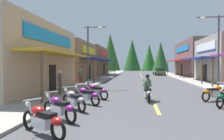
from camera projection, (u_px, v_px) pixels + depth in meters
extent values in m
cube|color=#424244|center=(144.00, 81.00, 25.65)|extent=(9.65, 79.47, 0.10)
cube|color=gray|center=(98.00, 80.00, 26.41)|extent=(2.60, 79.47, 0.12)
cube|color=#9E9991|center=(192.00, 81.00, 24.89)|extent=(2.60, 79.47, 0.12)
cube|color=#E0C64C|center=(156.00, 108.00, 9.27)|extent=(0.16, 2.40, 0.01)
cube|color=#E0C64C|center=(149.00, 93.00, 14.44)|extent=(0.16, 2.40, 0.01)
cube|color=#E0C64C|center=(145.00, 84.00, 20.72)|extent=(0.16, 2.40, 0.01)
cube|color=#E0C64C|center=(143.00, 80.00, 27.29)|extent=(0.16, 2.40, 0.01)
cube|color=#E0C64C|center=(142.00, 77.00, 33.10)|extent=(0.16, 2.40, 0.01)
cube|color=#E0C64C|center=(141.00, 75.00, 38.71)|extent=(0.16, 2.40, 0.01)
cube|color=#E0C64C|center=(141.00, 74.00, 43.81)|extent=(0.16, 2.40, 0.01)
cube|color=#E0C64C|center=(140.00, 73.00, 48.99)|extent=(0.16, 2.40, 0.01)
cube|color=#E0C64C|center=(140.00, 72.00, 55.04)|extent=(0.16, 2.40, 0.01)
cube|color=tan|center=(12.00, 58.00, 15.40)|extent=(6.75, 11.16, 5.31)
cube|color=gold|center=(63.00, 54.00, 14.86)|extent=(1.80, 10.04, 0.16)
cylinder|color=brown|center=(42.00, 78.00, 10.03)|extent=(0.14, 0.14, 2.82)
cylinder|color=brown|center=(88.00, 72.00, 19.59)|extent=(0.14, 0.14, 2.82)
cube|color=#197FCC|center=(53.00, 38.00, 14.93)|extent=(0.10, 7.81, 0.90)
cube|color=black|center=(53.00, 78.00, 15.02)|extent=(0.08, 1.10, 2.10)
cube|color=olive|center=(62.00, 61.00, 27.19)|extent=(7.65, 10.13, 5.16)
cube|color=navy|center=(96.00, 59.00, 26.59)|extent=(1.80, 9.11, 0.16)
cylinder|color=brown|center=(94.00, 71.00, 22.23)|extent=(0.14, 0.14, 2.82)
cylinder|color=brown|center=(106.00, 69.00, 30.87)|extent=(0.14, 0.14, 2.82)
cube|color=yellow|center=(90.00, 51.00, 26.67)|extent=(0.10, 7.09, 0.90)
cube|color=black|center=(89.00, 72.00, 26.75)|extent=(0.08, 1.10, 2.10)
cube|color=brown|center=(88.00, 61.00, 39.20)|extent=(6.62, 12.25, 5.57)
cube|color=navy|center=(108.00, 61.00, 38.68)|extent=(1.80, 11.02, 0.16)
cylinder|color=brown|center=(108.00, 69.00, 33.36)|extent=(0.14, 0.14, 2.82)
cylinder|color=brown|center=(115.00, 68.00, 43.90)|extent=(0.14, 0.14, 2.82)
cube|color=red|center=(104.00, 53.00, 38.74)|extent=(0.10, 8.57, 0.90)
cube|color=black|center=(104.00, 70.00, 38.83)|extent=(0.08, 1.10, 2.10)
cylinder|color=brown|center=(213.00, 72.00, 17.35)|extent=(0.14, 0.14, 2.82)
cube|color=navy|center=(198.00, 58.00, 23.91)|extent=(1.80, 8.16, 0.16)
cylinder|color=brown|center=(202.00, 71.00, 20.19)|extent=(0.14, 0.14, 2.82)
cylinder|color=brown|center=(184.00, 70.00, 27.89)|extent=(0.14, 0.14, 2.82)
cube|color=white|center=(205.00, 47.00, 23.77)|extent=(0.10, 6.35, 0.90)
cube|color=black|center=(205.00, 73.00, 23.85)|extent=(0.08, 1.10, 2.10)
cube|color=brown|center=(202.00, 59.00, 35.51)|extent=(7.17, 13.98, 6.40)
cube|color=#B72D28|center=(177.00, 60.00, 36.08)|extent=(1.80, 12.58, 0.16)
cylinder|color=brown|center=(180.00, 69.00, 30.17)|extent=(0.14, 0.14, 2.82)
cylinder|color=brown|center=(168.00, 68.00, 42.25)|extent=(0.14, 0.14, 2.82)
cube|color=#197FCC|center=(182.00, 49.00, 35.92)|extent=(0.10, 9.79, 0.90)
cube|color=black|center=(182.00, 70.00, 36.02)|extent=(0.08, 1.10, 2.10)
cylinder|color=#474C51|center=(88.00, 57.00, 17.20)|extent=(0.14, 0.14, 5.52)
cylinder|color=#474C51|center=(95.00, 27.00, 17.05)|extent=(2.05, 0.10, 0.10)
ellipsoid|color=silver|center=(101.00, 28.00, 16.99)|extent=(0.50, 0.30, 0.24)
cylinder|color=#474C51|center=(218.00, 54.00, 14.74)|extent=(0.14, 0.14, 5.83)
cylinder|color=#474C51|center=(210.00, 17.00, 14.74)|extent=(2.05, 0.10, 0.10)
ellipsoid|color=silver|center=(203.00, 19.00, 14.81)|extent=(0.50, 0.30, 0.24)
torus|color=black|center=(220.00, 102.00, 9.31)|extent=(0.57, 0.46, 0.64)
ellipsoid|color=#0C5933|center=(221.00, 97.00, 9.33)|extent=(0.50, 0.46, 0.24)
torus|color=black|center=(224.00, 95.00, 11.57)|extent=(0.60, 0.41, 0.64)
torus|color=black|center=(206.00, 96.00, 10.97)|extent=(0.60, 0.41, 0.64)
cube|color=silver|center=(215.00, 94.00, 11.27)|extent=(0.75, 0.60, 0.32)
ellipsoid|color=#BF660C|center=(218.00, 88.00, 11.34)|extent=(0.64, 0.56, 0.28)
cube|color=black|center=(212.00, 89.00, 11.16)|extent=(0.66, 0.55, 0.12)
ellipsoid|color=#BF660C|center=(207.00, 92.00, 10.99)|extent=(0.50, 0.43, 0.24)
cylinder|color=silver|center=(223.00, 89.00, 11.51)|extent=(0.35, 0.24, 0.71)
cylinder|color=silver|center=(221.00, 83.00, 11.45)|extent=(0.34, 0.54, 0.04)
torus|color=black|center=(29.00, 120.00, 6.18)|extent=(0.60, 0.41, 0.64)
torus|color=black|center=(58.00, 130.00, 5.26)|extent=(0.60, 0.41, 0.64)
cube|color=silver|center=(42.00, 122.00, 5.72)|extent=(0.75, 0.60, 0.32)
ellipsoid|color=#A51414|center=(38.00, 110.00, 5.83)|extent=(0.64, 0.56, 0.28)
cube|color=black|center=(47.00, 114.00, 5.56)|extent=(0.66, 0.55, 0.12)
ellipsoid|color=#A51414|center=(57.00, 121.00, 5.29)|extent=(0.50, 0.43, 0.24)
cylinder|color=silver|center=(31.00, 111.00, 6.09)|extent=(0.35, 0.24, 0.71)
cylinder|color=silver|center=(33.00, 99.00, 6.01)|extent=(0.34, 0.54, 0.04)
sphere|color=white|center=(28.00, 104.00, 6.18)|extent=(0.16, 0.16, 0.16)
torus|color=black|center=(48.00, 109.00, 7.85)|extent=(0.58, 0.45, 0.64)
torus|color=black|center=(71.00, 115.00, 6.85)|extent=(0.58, 0.45, 0.64)
cube|color=silver|center=(59.00, 109.00, 7.35)|extent=(0.73, 0.63, 0.32)
ellipsoid|color=#721972|center=(56.00, 100.00, 7.47)|extent=(0.64, 0.58, 0.28)
cube|color=black|center=(62.00, 103.00, 7.17)|extent=(0.65, 0.57, 0.12)
ellipsoid|color=#721972|center=(70.00, 108.00, 6.88)|extent=(0.50, 0.45, 0.24)
cylinder|color=silver|center=(50.00, 101.00, 7.75)|extent=(0.34, 0.26, 0.71)
cylinder|color=silver|center=(51.00, 92.00, 7.66)|extent=(0.37, 0.52, 0.04)
sphere|color=white|center=(48.00, 95.00, 7.85)|extent=(0.16, 0.16, 0.16)
torus|color=black|center=(66.00, 101.00, 9.61)|extent=(0.53, 0.51, 0.64)
torus|color=black|center=(82.00, 105.00, 8.45)|extent=(0.53, 0.51, 0.64)
cube|color=silver|center=(73.00, 101.00, 9.03)|extent=(0.70, 0.69, 0.32)
ellipsoid|color=#99999E|center=(71.00, 94.00, 9.17)|extent=(0.63, 0.62, 0.28)
cube|color=black|center=(76.00, 96.00, 8.83)|extent=(0.63, 0.62, 0.12)
ellipsoid|color=#99999E|center=(81.00, 100.00, 8.48)|extent=(0.48, 0.48, 0.24)
cylinder|color=silver|center=(67.00, 94.00, 9.50)|extent=(0.31, 0.30, 0.71)
cylinder|color=silver|center=(68.00, 87.00, 9.40)|extent=(0.44, 0.46, 0.04)
sphere|color=white|center=(66.00, 90.00, 9.62)|extent=(0.16, 0.16, 0.16)
torus|color=black|center=(77.00, 97.00, 10.80)|extent=(0.59, 0.44, 0.64)
torus|color=black|center=(95.00, 100.00, 9.82)|extent=(0.59, 0.44, 0.64)
cube|color=silver|center=(85.00, 97.00, 10.31)|extent=(0.74, 0.62, 0.32)
ellipsoid|color=#721972|center=(83.00, 90.00, 10.43)|extent=(0.64, 0.58, 0.28)
cube|color=black|center=(89.00, 92.00, 10.13)|extent=(0.65, 0.57, 0.12)
ellipsoid|color=#721972|center=(95.00, 95.00, 9.84)|extent=(0.50, 0.44, 0.24)
cylinder|color=silver|center=(78.00, 91.00, 10.71)|extent=(0.34, 0.26, 0.71)
cylinder|color=silver|center=(79.00, 84.00, 10.62)|extent=(0.37, 0.52, 0.04)
sphere|color=white|center=(76.00, 87.00, 10.80)|extent=(0.16, 0.16, 0.16)
torus|color=black|center=(87.00, 92.00, 12.42)|extent=(0.59, 0.43, 0.64)
torus|color=black|center=(104.00, 95.00, 11.47)|extent=(0.59, 0.43, 0.64)
cube|color=silver|center=(95.00, 92.00, 11.94)|extent=(0.74, 0.61, 0.32)
ellipsoid|color=#721972|center=(93.00, 87.00, 12.06)|extent=(0.64, 0.57, 0.28)
cube|color=black|center=(98.00, 88.00, 11.78)|extent=(0.66, 0.56, 0.12)
ellipsoid|color=#721972|center=(103.00, 91.00, 11.49)|extent=(0.50, 0.44, 0.24)
cylinder|color=silver|center=(88.00, 87.00, 12.33)|extent=(0.35, 0.25, 0.71)
cylinder|color=silver|center=(89.00, 82.00, 12.25)|extent=(0.36, 0.53, 0.04)
sphere|color=white|center=(86.00, 84.00, 12.43)|extent=(0.16, 0.16, 0.16)
torus|color=black|center=(146.00, 93.00, 12.03)|extent=(0.14, 0.65, 0.64)
torus|color=black|center=(149.00, 97.00, 10.53)|extent=(0.14, 0.65, 0.64)
cube|color=silver|center=(147.00, 94.00, 11.28)|extent=(0.32, 0.72, 0.32)
ellipsoid|color=#99999E|center=(147.00, 88.00, 11.47)|extent=(0.36, 0.58, 0.28)
cube|color=black|center=(148.00, 90.00, 11.02)|extent=(0.32, 0.62, 0.12)
ellipsoid|color=#99999E|center=(149.00, 93.00, 10.57)|extent=(0.27, 0.45, 0.24)
cylinder|color=silver|center=(146.00, 88.00, 11.89)|extent=(0.08, 0.37, 0.71)
cylinder|color=silver|center=(146.00, 82.00, 11.76)|extent=(0.60, 0.08, 0.04)
sphere|color=white|center=(146.00, 85.00, 12.04)|extent=(0.16, 0.16, 0.16)
ellipsoid|color=#3F593F|center=(148.00, 83.00, 11.11)|extent=(0.40, 0.40, 0.64)
sphere|color=black|center=(148.00, 76.00, 11.15)|extent=(0.24, 0.24, 0.24)
cylinder|color=#3F593F|center=(144.00, 89.00, 11.30)|extent=(0.17, 0.43, 0.24)
cylinder|color=#3F593F|center=(143.00, 82.00, 11.42)|extent=(0.13, 0.51, 0.40)
cylinder|color=#3F593F|center=(150.00, 89.00, 11.28)|extent=(0.17, 0.43, 0.24)
cylinder|color=#3F593F|center=(151.00, 83.00, 11.40)|extent=(0.13, 0.51, 0.40)
cylinder|color=#3F593F|center=(60.00, 89.00, 13.05)|extent=(0.14, 0.14, 0.88)
cylinder|color=#3F593F|center=(61.00, 90.00, 12.90)|extent=(0.14, 0.14, 0.88)
ellipsoid|color=#726659|center=(60.00, 78.00, 12.95)|extent=(0.43, 0.44, 0.62)
cylinder|color=#726659|center=(59.00, 78.00, 13.15)|extent=(0.09, 0.09, 0.59)
cylinder|color=#726659|center=(61.00, 78.00, 12.75)|extent=(0.09, 0.09, 0.59)
sphere|color=beige|center=(60.00, 72.00, 12.94)|extent=(0.24, 0.24, 0.24)
cylinder|color=maroon|center=(80.00, 80.00, 21.05)|extent=(0.14, 0.14, 0.82)
cylinder|color=maroon|center=(81.00, 80.00, 21.15)|extent=(0.14, 0.14, 0.82)
ellipsoid|color=#3F593F|center=(81.00, 74.00, 21.08)|extent=(0.44, 0.43, 0.58)
cylinder|color=#3F593F|center=(79.00, 74.00, 20.95)|extent=(0.09, 0.09, 0.56)
cylinder|color=#3F593F|center=(83.00, 73.00, 21.21)|extent=(0.09, 0.09, 0.56)
sphere|color=tan|center=(81.00, 70.00, 21.07)|extent=(0.22, 0.22, 0.22)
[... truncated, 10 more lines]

